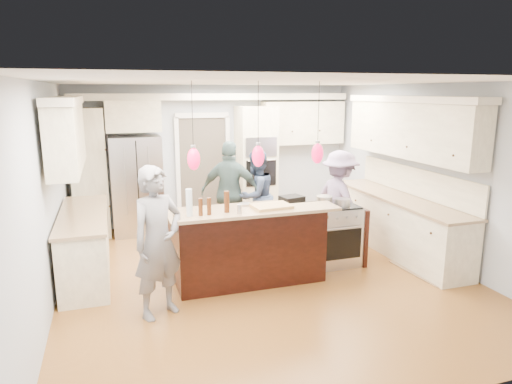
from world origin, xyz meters
TOP-DOWN VIEW (x-y plane):
  - ground_plane at (0.00, 0.00)m, footprint 6.00×6.00m
  - room_shell at (0.00, 0.00)m, footprint 5.54×6.04m
  - refrigerator at (-1.55, 2.64)m, footprint 0.90×0.70m
  - oven_column at (0.75, 2.67)m, footprint 0.72×0.69m
  - back_upper_cabinets at (-0.75, 2.76)m, footprint 5.30×0.61m
  - right_counter_run at (2.44, 0.30)m, footprint 0.64×3.10m
  - left_cabinets at (-2.44, 0.80)m, footprint 0.64×2.30m
  - kitchen_island at (-0.25, 0.07)m, footprint 2.10×1.46m
  - island_range at (1.16, 0.15)m, footprint 0.82×0.71m
  - pendant_lights at (-0.25, -0.51)m, footprint 1.75×0.15m
  - person_bar_end at (-1.53, -0.73)m, footprint 0.77×0.69m
  - person_far_left at (0.40, 1.58)m, footprint 0.96×0.90m
  - person_far_right at (-0.05, 1.60)m, footprint 1.12×0.85m
  - person_range_side at (1.60, 0.78)m, footprint 0.80×1.16m
  - floor_rug at (2.40, -0.60)m, footprint 0.77×1.08m
  - water_bottle at (-1.12, -0.54)m, footprint 0.09×0.09m
  - beer_bottle_a at (-0.99, -0.56)m, footprint 0.06×0.06m
  - beer_bottle_b at (-0.89, -0.56)m, footprint 0.07×0.07m
  - beer_bottle_c at (-0.66, -0.51)m, footprint 0.08×0.08m
  - drink_can at (-0.53, -0.62)m, footprint 0.08×0.08m
  - cutting_board at (-0.05, -0.47)m, footprint 0.51×0.38m
  - pot_large at (1.01, 0.16)m, footprint 0.24×0.24m
  - pot_small at (1.24, 0.04)m, footprint 0.22×0.22m

SIDE VIEW (x-z plane):
  - ground_plane at x=0.00m, z-range 0.00..0.00m
  - floor_rug at x=2.40m, z-range 0.00..0.01m
  - island_range at x=1.16m, z-range 0.00..0.92m
  - kitchen_island at x=-0.25m, z-range -0.07..1.05m
  - person_far_left at x=0.40m, z-range 0.00..1.58m
  - person_range_side at x=1.60m, z-range 0.00..1.64m
  - person_far_right at x=-0.05m, z-range 0.00..1.77m
  - person_bar_end at x=-1.53m, z-range 0.00..1.78m
  - refrigerator at x=-1.55m, z-range 0.00..1.80m
  - pot_small at x=1.24m, z-range 0.92..1.03m
  - pot_large at x=1.01m, z-range 0.92..1.06m
  - right_counter_run at x=2.44m, z-range -0.20..2.31m
  - left_cabinets at x=-2.44m, z-range -0.20..2.31m
  - cutting_board at x=-0.05m, z-range 1.12..1.16m
  - oven_column at x=0.75m, z-range 0.00..2.30m
  - drink_can at x=-0.53m, z-range 1.12..1.24m
  - beer_bottle_a at x=-0.99m, z-range 1.12..1.33m
  - beer_bottle_b at x=-0.89m, z-range 1.12..1.33m
  - beer_bottle_c at x=-0.66m, z-range 1.12..1.39m
  - water_bottle at x=-1.12m, z-range 1.12..1.45m
  - back_upper_cabinets at x=-0.75m, z-range 0.40..2.94m
  - pendant_lights at x=-0.25m, z-range 1.29..2.32m
  - room_shell at x=0.00m, z-range 0.46..3.18m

